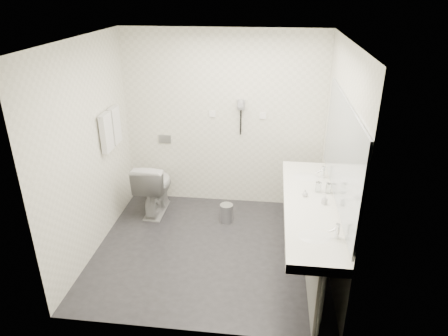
# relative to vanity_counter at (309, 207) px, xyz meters

# --- Properties ---
(floor) EXTENTS (2.80, 2.80, 0.00)m
(floor) POSITION_rel_vanity_counter_xyz_m (-1.12, 0.20, -0.80)
(floor) COLOR #242328
(floor) RESTS_ON ground
(ceiling) EXTENTS (2.80, 2.80, 0.00)m
(ceiling) POSITION_rel_vanity_counter_xyz_m (-1.12, 0.20, 1.70)
(ceiling) COLOR white
(ceiling) RESTS_ON wall_back
(wall_back) EXTENTS (2.80, 0.00, 2.80)m
(wall_back) POSITION_rel_vanity_counter_xyz_m (-1.12, 1.50, 0.45)
(wall_back) COLOR white
(wall_back) RESTS_ON floor
(wall_front) EXTENTS (2.80, 0.00, 2.80)m
(wall_front) POSITION_rel_vanity_counter_xyz_m (-1.12, -1.10, 0.45)
(wall_front) COLOR white
(wall_front) RESTS_ON floor
(wall_left) EXTENTS (0.00, 2.60, 2.60)m
(wall_left) POSITION_rel_vanity_counter_xyz_m (-2.52, 0.20, 0.45)
(wall_left) COLOR white
(wall_left) RESTS_ON floor
(wall_right) EXTENTS (0.00, 2.60, 2.60)m
(wall_right) POSITION_rel_vanity_counter_xyz_m (0.27, 0.20, 0.45)
(wall_right) COLOR white
(wall_right) RESTS_ON floor
(vanity_counter) EXTENTS (0.55, 2.20, 0.10)m
(vanity_counter) POSITION_rel_vanity_counter_xyz_m (0.00, 0.00, 0.00)
(vanity_counter) COLOR white
(vanity_counter) RESTS_ON floor
(vanity_panel) EXTENTS (0.03, 2.15, 0.75)m
(vanity_panel) POSITION_rel_vanity_counter_xyz_m (0.02, 0.00, -0.42)
(vanity_panel) COLOR gray
(vanity_panel) RESTS_ON floor
(vanity_post_near) EXTENTS (0.06, 0.06, 0.75)m
(vanity_post_near) POSITION_rel_vanity_counter_xyz_m (0.05, -1.04, -0.42)
(vanity_post_near) COLOR silver
(vanity_post_near) RESTS_ON floor
(vanity_post_far) EXTENTS (0.06, 0.06, 0.75)m
(vanity_post_far) POSITION_rel_vanity_counter_xyz_m (0.05, 1.04, -0.42)
(vanity_post_far) COLOR silver
(vanity_post_far) RESTS_ON floor
(mirror) EXTENTS (0.02, 2.20, 1.05)m
(mirror) POSITION_rel_vanity_counter_xyz_m (0.26, 0.00, 0.65)
(mirror) COLOR #B2BCC6
(mirror) RESTS_ON wall_right
(basin_near) EXTENTS (0.40, 0.31, 0.05)m
(basin_near) POSITION_rel_vanity_counter_xyz_m (0.00, -0.65, 0.04)
(basin_near) COLOR white
(basin_near) RESTS_ON vanity_counter
(basin_far) EXTENTS (0.40, 0.31, 0.05)m
(basin_far) POSITION_rel_vanity_counter_xyz_m (0.00, 0.65, 0.04)
(basin_far) COLOR white
(basin_far) RESTS_ON vanity_counter
(faucet_near) EXTENTS (0.04, 0.04, 0.15)m
(faucet_near) POSITION_rel_vanity_counter_xyz_m (0.19, -0.65, 0.12)
(faucet_near) COLOR silver
(faucet_near) RESTS_ON vanity_counter
(faucet_far) EXTENTS (0.04, 0.04, 0.15)m
(faucet_far) POSITION_rel_vanity_counter_xyz_m (0.19, 0.65, 0.12)
(faucet_far) COLOR silver
(faucet_far) RESTS_ON vanity_counter
(soap_bottle_a) EXTENTS (0.06, 0.06, 0.10)m
(soap_bottle_a) POSITION_rel_vanity_counter_xyz_m (0.15, -0.02, 0.10)
(soap_bottle_a) COLOR white
(soap_bottle_a) RESTS_ON vanity_counter
(soap_bottle_b) EXTENTS (0.09, 0.09, 0.08)m
(soap_bottle_b) POSITION_rel_vanity_counter_xyz_m (-0.05, 0.14, 0.09)
(soap_bottle_b) COLOR white
(soap_bottle_b) RESTS_ON vanity_counter
(glass_left) EXTENTS (0.08, 0.08, 0.12)m
(glass_left) POSITION_rel_vanity_counter_xyz_m (0.22, 0.26, 0.11)
(glass_left) COLOR silver
(glass_left) RESTS_ON vanity_counter
(glass_right) EXTENTS (0.07, 0.07, 0.12)m
(glass_right) POSITION_rel_vanity_counter_xyz_m (0.11, 0.27, 0.11)
(glass_right) COLOR silver
(glass_right) RESTS_ON vanity_counter
(toilet) EXTENTS (0.45, 0.78, 0.78)m
(toilet) POSITION_rel_vanity_counter_xyz_m (-2.05, 1.05, -0.41)
(toilet) COLOR white
(toilet) RESTS_ON floor
(flush_plate) EXTENTS (0.18, 0.02, 0.12)m
(flush_plate) POSITION_rel_vanity_counter_xyz_m (-1.98, 1.49, 0.15)
(flush_plate) COLOR #B2B5BA
(flush_plate) RESTS_ON wall_back
(pedal_bin) EXTENTS (0.23, 0.23, 0.25)m
(pedal_bin) POSITION_rel_vanity_counter_xyz_m (-1.00, 0.88, -0.68)
(pedal_bin) COLOR #B2B5BA
(pedal_bin) RESTS_ON floor
(bin_lid) EXTENTS (0.18, 0.18, 0.02)m
(bin_lid) POSITION_rel_vanity_counter_xyz_m (-1.00, 0.88, -0.55)
(bin_lid) COLOR #B2B5BA
(bin_lid) RESTS_ON pedal_bin
(towel_rail) EXTENTS (0.02, 0.62, 0.02)m
(towel_rail) POSITION_rel_vanity_counter_xyz_m (-2.47, 0.75, 0.75)
(towel_rail) COLOR silver
(towel_rail) RESTS_ON wall_left
(towel_near) EXTENTS (0.07, 0.24, 0.48)m
(towel_near) POSITION_rel_vanity_counter_xyz_m (-2.46, 0.61, 0.53)
(towel_near) COLOR silver
(towel_near) RESTS_ON towel_rail
(towel_far) EXTENTS (0.07, 0.24, 0.48)m
(towel_far) POSITION_rel_vanity_counter_xyz_m (-2.46, 0.89, 0.53)
(towel_far) COLOR silver
(towel_far) RESTS_ON towel_rail
(dryer_cradle) EXTENTS (0.10, 0.04, 0.14)m
(dryer_cradle) POSITION_rel_vanity_counter_xyz_m (-0.88, 1.47, 0.70)
(dryer_cradle) COLOR #939499
(dryer_cradle) RESTS_ON wall_back
(dryer_barrel) EXTENTS (0.08, 0.14, 0.08)m
(dryer_barrel) POSITION_rel_vanity_counter_xyz_m (-0.88, 1.40, 0.73)
(dryer_barrel) COLOR #939499
(dryer_barrel) RESTS_ON dryer_cradle
(dryer_cord) EXTENTS (0.02, 0.02, 0.35)m
(dryer_cord) POSITION_rel_vanity_counter_xyz_m (-0.88, 1.46, 0.45)
(dryer_cord) COLOR black
(dryer_cord) RESTS_ON dryer_cradle
(switch_plate_a) EXTENTS (0.09, 0.02, 0.09)m
(switch_plate_a) POSITION_rel_vanity_counter_xyz_m (-1.27, 1.49, 0.55)
(switch_plate_a) COLOR white
(switch_plate_a) RESTS_ON wall_back
(switch_plate_b) EXTENTS (0.09, 0.02, 0.09)m
(switch_plate_b) POSITION_rel_vanity_counter_xyz_m (-0.57, 1.49, 0.55)
(switch_plate_b) COLOR white
(switch_plate_b) RESTS_ON wall_back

